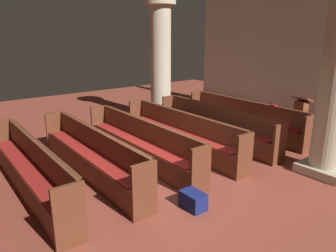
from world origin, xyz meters
name	(u,v)px	position (x,y,z in m)	size (l,w,h in m)	color
ground_plane	(158,174)	(0.00, 0.00, 0.00)	(19.20, 19.20, 0.00)	brown
back_wall	(326,49)	(0.00, 6.08, 2.25)	(10.00, 0.16, 4.50)	beige
pew_row_0	(244,116)	(-0.77, 3.51, 0.48)	(3.90, 0.46, 0.90)	brown
pew_row_1	(215,123)	(-0.77, 2.37, 0.48)	(3.90, 0.46, 0.90)	brown
pew_row_2	(181,131)	(-0.77, 1.23, 0.48)	(3.90, 0.47, 0.90)	brown
pew_row_3	(140,141)	(-0.77, 0.09, 0.48)	(3.90, 0.46, 0.90)	brown
pew_row_4	(91,152)	(-0.77, -1.05, 0.48)	(3.90, 0.46, 0.90)	brown
pew_row_5	(29,167)	(-0.77, -2.20, 0.48)	(3.90, 0.47, 0.90)	brown
pillar_far_side	(160,57)	(-3.49, 2.64, 1.99)	(0.95, 0.95, 3.83)	tan
lectern	(300,119)	(0.28, 4.59, 0.45)	(0.48, 0.45, 1.08)	brown
hymn_book	(274,105)	(0.02, 3.70, 0.92)	(0.14, 0.18, 0.03)	maroon
kneeler_box_navy	(193,200)	(1.39, -0.30, 0.14)	(0.41, 0.28, 0.28)	navy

